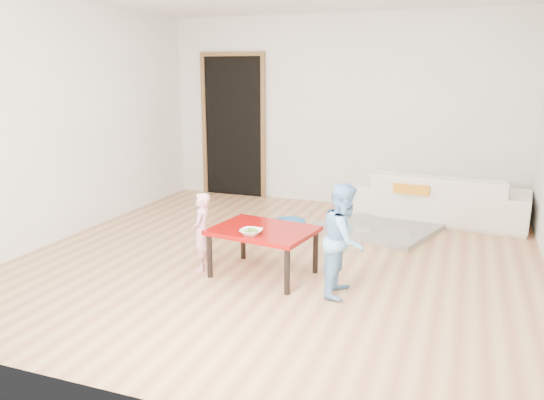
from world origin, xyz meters
The scene contains 13 objects.
floor centered at (0.00, 0.00, 0.00)m, with size 5.00×5.00×0.01m, color #AA6A49.
back_wall centered at (0.00, 2.50, 1.30)m, with size 5.00×0.02×2.60m, color white.
left_wall centered at (-2.50, 0.00, 1.30)m, with size 0.02×5.00×2.60m, color white.
doorway centered at (-1.60, 2.48, 1.02)m, with size 1.02×0.08×2.11m, color brown, non-canonical shape.
sofa centered at (1.42, 2.05, 0.30)m, with size 2.08×0.81×0.61m, color white.
cushion centered at (1.12, 1.81, 0.46)m, with size 0.43×0.38×0.11m, color orange.
red_table centered at (0.01, -0.47, 0.22)m, with size 0.89×0.67×0.45m, color #890907, non-canonical shape.
bowl centered at (-0.02, -0.68, 0.47)m, with size 0.19×0.19×0.05m, color white.
broccoli centered at (-0.02, -0.68, 0.47)m, with size 0.12×0.12×0.06m, color #2D5919, non-canonical shape.
child_pink centered at (-0.58, -0.53, 0.37)m, with size 0.27×0.18×0.74m, color pink.
child_blue centered at (0.80, -0.63, 0.48)m, with size 0.46×0.36×0.95m, color #69A7F4.
basin centered at (-0.21, 0.99, 0.06)m, with size 0.37×0.37×0.12m, color teal.
blanket centered at (0.76, 1.33, 0.03)m, with size 1.27×1.06×0.06m, color gray, non-canonical shape.
Camera 1 is at (1.69, -4.76, 1.83)m, focal length 35.00 mm.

